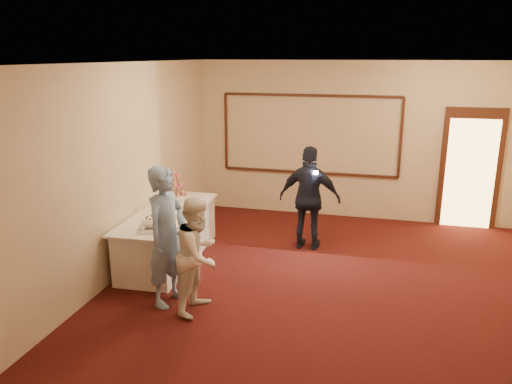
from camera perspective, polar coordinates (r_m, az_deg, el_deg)
floor at (r=6.84m, az=8.21°, el=-11.66°), size 7.00×7.00×0.00m
room_walls at (r=6.19m, az=8.93°, el=5.27°), size 6.04×7.04×3.02m
wall_molding at (r=9.75m, az=6.17°, el=6.53°), size 3.45×0.04×1.55m
doorway at (r=9.86m, az=23.28°, el=2.38°), size 1.05×0.07×2.20m
buffet_table at (r=7.87m, az=-9.92°, el=-4.94°), size 1.00×2.39×0.77m
pavlova_tray at (r=7.03m, az=-11.79°, el=-3.62°), size 0.45×0.50×0.17m
cupcake_stand at (r=8.61m, az=-8.99°, el=0.75°), size 0.33×0.33×0.48m
plate_stack_a at (r=7.71m, az=-10.55°, el=-1.74°), size 0.20×0.20×0.17m
plate_stack_b at (r=7.94m, az=-8.45°, el=-1.19°), size 0.18×0.18×0.15m
tart at (r=7.37m, az=-9.90°, el=-2.99°), size 0.28×0.28×0.06m
man at (r=6.36m, az=-10.14°, el=-5.04°), size 0.57×0.74×1.80m
woman at (r=6.19m, az=-6.58°, el=-7.11°), size 0.64×0.78×1.47m
guest at (r=8.10m, az=6.15°, el=-0.73°), size 1.02×0.46×1.70m
camera_flash at (r=7.80m, az=6.84°, el=2.21°), size 0.07×0.04×0.05m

